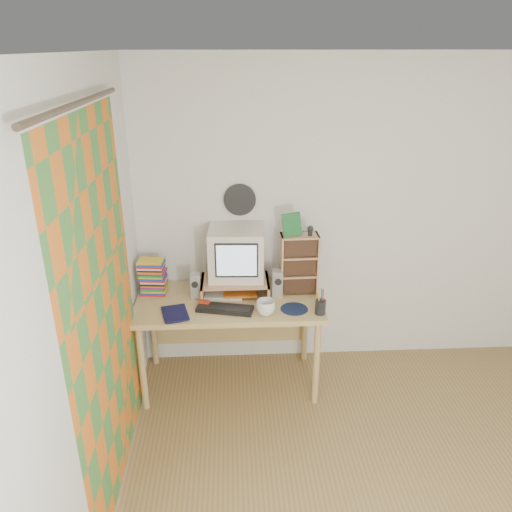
{
  "coord_description": "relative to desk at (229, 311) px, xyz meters",
  "views": [
    {
      "loc": [
        -1.0,
        -1.98,
        2.53
      ],
      "look_at": [
        -0.83,
        1.33,
        1.13
      ],
      "focal_mm": 35.0,
      "sensor_mm": 36.0,
      "label": 1
    }
  ],
  "objects": [
    {
      "name": "crt_monitor",
      "position": [
        0.06,
        0.09,
        0.45
      ],
      "size": [
        0.43,
        0.43,
        0.39
      ],
      "primitive_type": "cube",
      "rotation": [
        0.0,
        0.0,
        -0.05
      ],
      "color": "silver",
      "rests_on": "monitor_riser"
    },
    {
      "name": "pen_cup",
      "position": [
        0.66,
        -0.31,
        0.21
      ],
      "size": [
        0.09,
        0.09,
        0.15
      ],
      "primitive_type": null,
      "rotation": [
        0.0,
        0.0,
        0.18
      ],
      "color": "black",
      "rests_on": "desk"
    },
    {
      "name": "papers",
      "position": [
        0.01,
        0.02,
        0.15
      ],
      "size": [
        0.29,
        0.22,
        0.04
      ],
      "primitive_type": null,
      "rotation": [
        0.0,
        0.0,
        -0.03
      ],
      "color": "beige",
      "rests_on": "desk"
    },
    {
      "name": "back_wall",
      "position": [
        1.03,
        0.31,
        0.63
      ],
      "size": [
        3.5,
        0.0,
        3.5
      ],
      "primitive_type": "plane",
      "rotation": [
        1.57,
        0.0,
        0.0
      ],
      "color": "white",
      "rests_on": "floor"
    },
    {
      "name": "diary",
      "position": [
        -0.47,
        -0.3,
        0.16
      ],
      "size": [
        0.24,
        0.21,
        0.04
      ],
      "primitive_type": "imported",
      "rotation": [
        0.0,
        0.0,
        0.24
      ],
      "color": "#0E0E35",
      "rests_on": "desk"
    },
    {
      "name": "mousepad",
      "position": [
        0.48,
        -0.24,
        0.14
      ],
      "size": [
        0.25,
        0.25,
        0.0
      ],
      "primitive_type": "cylinder",
      "rotation": [
        0.0,
        0.0,
        0.27
      ],
      "color": "black",
      "rests_on": "desk"
    },
    {
      "name": "monitor_riser",
      "position": [
        0.05,
        0.04,
        0.23
      ],
      "size": [
        0.52,
        0.3,
        0.12
      ],
      "color": "tan",
      "rests_on": "desk"
    },
    {
      "name": "speaker_right",
      "position": [
        0.37,
        -0.01,
        0.24
      ],
      "size": [
        0.09,
        0.09,
        0.21
      ],
      "primitive_type": "cube",
      "rotation": [
        0.0,
        0.0,
        -0.11
      ],
      "color": "#A1A0A5",
      "rests_on": "desk"
    },
    {
      "name": "curtain",
      "position": [
        -0.68,
        -0.96,
        0.53
      ],
      "size": [
        0.0,
        2.2,
        2.2
      ],
      "primitive_type": "plane",
      "rotation": [
        1.57,
        0.0,
        1.57
      ],
      "color": "orange",
      "rests_on": "left_wall"
    },
    {
      "name": "game_box",
      "position": [
        0.47,
        0.02,
        0.7
      ],
      "size": [
        0.14,
        0.04,
        0.18
      ],
      "primitive_type": "cube",
      "rotation": [
        0.0,
        0.0,
        0.08
      ],
      "color": "#1B602D",
      "rests_on": "cd_rack"
    },
    {
      "name": "desk",
      "position": [
        0.0,
        0.0,
        0.0
      ],
      "size": [
        1.4,
        0.7,
        0.75
      ],
      "color": "tan",
      "rests_on": "floor"
    },
    {
      "name": "mug",
      "position": [
        0.26,
        -0.3,
        0.19
      ],
      "size": [
        0.14,
        0.14,
        0.11
      ],
      "primitive_type": "imported",
      "rotation": [
        0.0,
        0.0,
        0.06
      ],
      "color": "white",
      "rests_on": "desk"
    },
    {
      "name": "left_wall",
      "position": [
        -0.72,
        -1.44,
        0.63
      ],
      "size": [
        0.0,
        3.5,
        3.5
      ],
      "primitive_type": "plane",
      "rotation": [
        1.57,
        0.0,
        1.57
      ],
      "color": "white",
      "rests_on": "floor"
    },
    {
      "name": "dvd_stack",
      "position": [
        -0.58,
        0.08,
        0.27
      ],
      "size": [
        0.2,
        0.15,
        0.27
      ],
      "primitive_type": null,
      "rotation": [
        0.0,
        0.0,
        -0.09
      ],
      "color": "brown",
      "rests_on": "desk"
    },
    {
      "name": "wall_disc",
      "position": [
        0.1,
        0.29,
        0.81
      ],
      "size": [
        0.25,
        0.02,
        0.25
      ],
      "primitive_type": "cylinder",
      "rotation": [
        1.57,
        0.0,
        0.0
      ],
      "color": "black",
      "rests_on": "back_wall"
    },
    {
      "name": "ceiling",
      "position": [
        1.03,
        -1.44,
        1.88
      ],
      "size": [
        3.5,
        3.5,
        0.0
      ],
      "primitive_type": "plane",
      "rotation": [
        3.14,
        0.0,
        0.0
      ],
      "color": "white",
      "rests_on": "back_wall"
    },
    {
      "name": "speaker_left",
      "position": [
        -0.25,
        -0.01,
        0.23
      ],
      "size": [
        0.08,
        0.08,
        0.2
      ],
      "primitive_type": "cube",
      "rotation": [
        0.0,
        0.0,
        0.04
      ],
      "color": "#A1A0A5",
      "rests_on": "desk"
    },
    {
      "name": "keyboard",
      "position": [
        -0.03,
        -0.23,
        0.15
      ],
      "size": [
        0.43,
        0.23,
        0.03
      ],
      "primitive_type": "cube",
      "rotation": [
        0.0,
        0.0,
        -0.23
      ],
      "color": "black",
      "rests_on": "desk"
    },
    {
      "name": "webcam",
      "position": [
        0.61,
        0.02,
        0.65
      ],
      "size": [
        0.05,
        0.05,
        0.08
      ],
      "primitive_type": null,
      "rotation": [
        0.0,
        0.0,
        0.12
      ],
      "color": "black",
      "rests_on": "cd_rack"
    },
    {
      "name": "cd_rack",
      "position": [
        0.54,
        0.04,
        0.37
      ],
      "size": [
        0.29,
        0.16,
        0.48
      ],
      "primitive_type": "cube",
      "rotation": [
        0.0,
        0.0,
        0.03
      ],
      "color": "tan",
      "rests_on": "desk"
    },
    {
      "name": "red_box",
      "position": [
        -0.18,
        -0.16,
        0.15
      ],
      "size": [
        0.09,
        0.07,
        0.04
      ],
      "primitive_type": "cube",
      "rotation": [
        0.0,
        0.0,
        -0.27
      ],
      "color": "red",
      "rests_on": "desk"
    }
  ]
}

